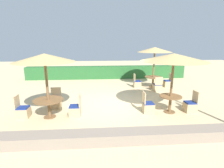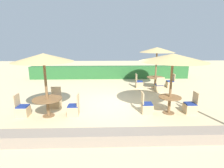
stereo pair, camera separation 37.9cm
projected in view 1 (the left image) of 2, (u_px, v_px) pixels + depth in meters
ground_plane at (113, 105)px, 8.52m from camera, size 40.00×40.00×0.00m
hedge_row at (107, 72)px, 14.53m from camera, size 13.00×0.70×1.02m
stone_border at (122, 137)px, 5.33m from camera, size 10.00×0.56×0.35m
parasol_front_right at (174, 58)px, 7.08m from camera, size 2.70×2.70×2.54m
round_table_front_right at (170, 100)px, 7.51m from camera, size 0.94×0.94×0.74m
patio_chair_front_right_west at (148, 107)px, 7.55m from camera, size 0.46×0.46×0.93m
patio_chair_front_right_east at (190, 106)px, 7.64m from camera, size 0.46×0.46×0.93m
parasol_back_right at (155, 50)px, 11.24m from camera, size 2.24×2.24×2.66m
round_table_back_right at (153, 79)px, 11.70m from camera, size 1.12×1.12×0.72m
patio_chair_back_right_west at (137, 84)px, 11.72m from camera, size 0.46×0.46×0.93m
patio_chair_back_right_east at (168, 83)px, 11.87m from camera, size 0.46×0.46×0.93m
patio_chair_back_right_south at (157, 87)px, 10.82m from camera, size 0.46×0.46×0.93m
parasol_front_left at (45, 58)px, 6.57m from camera, size 2.32×2.32×2.57m
round_table_front_left at (49, 103)px, 6.99m from camera, size 1.17×1.17×0.75m
patio_chair_front_left_north at (56, 102)px, 8.09m from camera, size 0.46×0.46×0.93m
patio_chair_front_left_east at (75, 110)px, 7.20m from camera, size 0.46×0.46×0.93m
patio_chair_front_left_west at (23, 111)px, 7.03m from camera, size 0.46×0.46×0.93m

